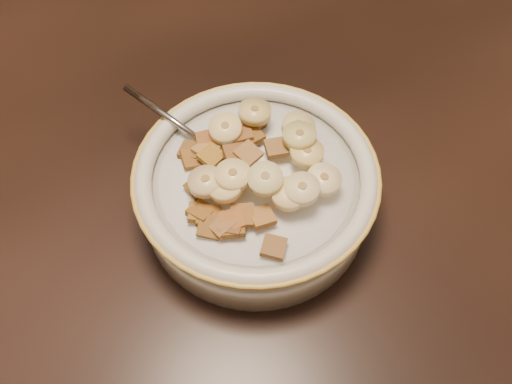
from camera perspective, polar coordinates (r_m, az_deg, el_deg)
cereal_bowl at (r=0.55m, az=0.00°, el=-0.22°), size 0.22×0.22×0.05m
milk at (r=0.53m, az=0.00°, el=1.34°), size 0.18×0.18×0.00m
spoon at (r=0.54m, az=-3.03°, el=3.40°), size 0.06×0.06×0.01m
cereal_square_0 at (r=0.50m, az=3.31°, el=-0.57°), size 0.03×0.03×0.01m
cereal_square_1 at (r=0.54m, az=-6.37°, el=3.37°), size 0.02×0.02×0.01m
cereal_square_2 at (r=0.54m, az=-0.47°, el=5.69°), size 0.02×0.02×0.01m
cereal_square_3 at (r=0.54m, az=-1.41°, el=5.76°), size 0.03×0.03×0.01m
cereal_square_4 at (r=0.49m, az=-3.42°, el=-3.30°), size 0.02×0.02×0.01m
cereal_square_5 at (r=0.50m, az=-5.51°, el=-1.94°), size 0.03×0.03×0.01m
cereal_square_6 at (r=0.52m, az=-5.82°, el=0.49°), size 0.02×0.02×0.01m
cereal_square_7 at (r=0.54m, az=-5.03°, el=4.21°), size 0.03×0.03×0.01m
cereal_square_8 at (r=0.56m, az=-0.28°, el=7.10°), size 0.02×0.02×0.01m
cereal_square_9 at (r=0.53m, az=2.04°, el=4.43°), size 0.03×0.02×0.01m
cereal_square_10 at (r=0.49m, az=-2.29°, el=-3.54°), size 0.03×0.03×0.01m
cereal_square_11 at (r=0.50m, az=-1.70°, el=2.00°), size 0.02×0.03×0.01m
cereal_square_12 at (r=0.50m, az=-4.77°, el=-2.41°), size 0.03×0.03×0.01m
cereal_square_13 at (r=0.53m, az=-4.49°, el=3.59°), size 0.03×0.03×0.01m
cereal_square_14 at (r=0.51m, az=-0.79°, el=3.83°), size 0.03×0.03×0.01m
cereal_square_15 at (r=0.49m, az=0.60°, el=-2.48°), size 0.02×0.02×0.01m
cereal_square_16 at (r=0.50m, az=-5.65°, el=-2.12°), size 0.03×0.03×0.01m
cereal_square_17 at (r=0.54m, az=-4.87°, el=5.16°), size 0.02×0.03×0.01m
cereal_square_18 at (r=0.49m, az=-4.65°, el=-3.48°), size 0.03×0.03×0.01m
cereal_square_19 at (r=0.54m, az=-6.57°, el=4.15°), size 0.03×0.03×0.01m
cereal_square_20 at (r=0.49m, az=-2.31°, el=-2.83°), size 0.02×0.02×0.01m
cereal_square_21 at (r=0.48m, az=1.79°, el=-5.52°), size 0.03×0.03×0.01m
cereal_square_22 at (r=0.52m, az=-2.09°, el=3.77°), size 0.02×0.02×0.01m
cereal_square_23 at (r=0.49m, az=-2.45°, el=-3.33°), size 0.03×0.03×0.01m
cereal_square_24 at (r=0.49m, az=-1.40°, el=-2.33°), size 0.03×0.03×0.01m
banana_slice_0 at (r=0.54m, az=-3.09°, el=6.36°), size 0.04×0.04×0.01m
banana_slice_1 at (r=0.50m, az=-5.05°, el=1.04°), size 0.04×0.04×0.01m
banana_slice_2 at (r=0.55m, az=-0.11°, el=8.02°), size 0.04×0.04×0.01m
banana_slice_3 at (r=0.49m, az=3.28°, el=-0.19°), size 0.03×0.03×0.01m
banana_slice_4 at (r=0.49m, az=0.92°, el=1.33°), size 0.04×0.04×0.01m
banana_slice_5 at (r=0.49m, az=4.62°, el=0.30°), size 0.04×0.04×0.01m
banana_slice_6 at (r=0.52m, az=5.12°, el=3.92°), size 0.04×0.04×0.01m
banana_slice_7 at (r=0.51m, az=6.80°, el=1.23°), size 0.04×0.04×0.01m
banana_slice_8 at (r=0.52m, az=4.37°, el=5.62°), size 0.04×0.04×0.01m
banana_slice_9 at (r=0.49m, az=-3.08°, el=0.58°), size 0.04×0.04×0.02m
banana_slice_10 at (r=0.49m, az=-2.32°, el=1.67°), size 0.03×0.03×0.01m
banana_slice_11 at (r=0.53m, az=4.27°, el=6.55°), size 0.04×0.04×0.01m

